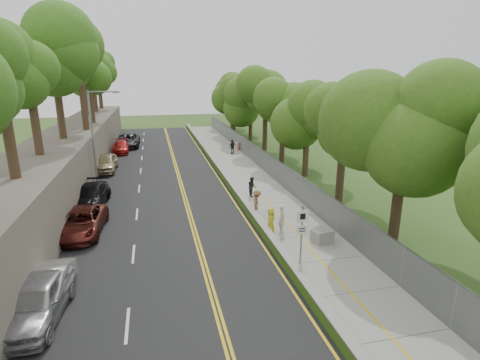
# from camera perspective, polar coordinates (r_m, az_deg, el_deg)

# --- Properties ---
(ground) EXTENTS (140.00, 140.00, 0.00)m
(ground) POSITION_cam_1_polar(r_m,az_deg,el_deg) (21.81, 3.56, -9.29)
(ground) COLOR #33511E
(ground) RESTS_ON ground
(road) EXTENTS (11.20, 66.00, 0.04)m
(road) POSITION_cam_1_polar(r_m,az_deg,el_deg) (35.11, -12.07, 0.29)
(road) COLOR black
(road) RESTS_ON ground
(sidewalk) EXTENTS (4.20, 66.00, 0.05)m
(sidewalk) POSITION_cam_1_polar(r_m,az_deg,el_deg) (36.08, 0.64, 1.08)
(sidewalk) COLOR gray
(sidewalk) RESTS_ON ground
(jersey_barrier) EXTENTS (0.42, 66.00, 0.60)m
(jersey_barrier) POSITION_cam_1_polar(r_m,az_deg,el_deg) (35.55, -2.96, 1.29)
(jersey_barrier) COLOR #81EF34
(jersey_barrier) RESTS_ON ground
(rock_embankment) EXTENTS (5.00, 66.00, 4.00)m
(rock_embankment) POSITION_cam_1_polar(r_m,az_deg,el_deg) (35.48, -25.44, 2.54)
(rock_embankment) COLOR #595147
(rock_embankment) RESTS_ON ground
(chainlink_fence) EXTENTS (0.04, 66.00, 2.00)m
(chainlink_fence) POSITION_cam_1_polar(r_m,az_deg,el_deg) (36.39, 3.86, 2.76)
(chainlink_fence) COLOR slate
(chainlink_fence) RESTS_ON ground
(trees_embankment) EXTENTS (6.40, 66.00, 13.00)m
(trees_embankment) POSITION_cam_1_polar(r_m,az_deg,el_deg) (34.64, -26.33, 16.40)
(trees_embankment) COLOR #40771F
(trees_embankment) RESTS_ON rock_embankment
(trees_fenceside) EXTENTS (7.00, 66.00, 14.00)m
(trees_fenceside) POSITION_cam_1_polar(r_m,az_deg,el_deg) (36.26, 7.68, 12.21)
(trees_fenceside) COLOR #45721F
(trees_fenceside) RESTS_ON ground
(streetlight) EXTENTS (2.52, 0.22, 8.00)m
(streetlight) POSITION_cam_1_polar(r_m,az_deg,el_deg) (33.51, -21.22, 6.92)
(streetlight) COLOR gray
(streetlight) RESTS_ON ground
(signpost) EXTENTS (0.62, 0.09, 3.10)m
(signpost) POSITION_cam_1_polar(r_m,az_deg,el_deg) (18.75, 9.42, -7.28)
(signpost) COLOR gray
(signpost) RESTS_ON sidewalk
(construction_barrel) EXTENTS (0.58, 0.58, 0.96)m
(construction_barrel) POSITION_cam_1_polar(r_m,az_deg,el_deg) (46.80, -0.49, 5.18)
(construction_barrel) COLOR orange
(construction_barrel) RESTS_ON sidewalk
(concrete_block) EXTENTS (1.27, 1.07, 0.73)m
(concrete_block) POSITION_cam_1_polar(r_m,az_deg,el_deg) (21.92, 12.42, -8.32)
(concrete_block) COLOR gray
(concrete_block) RESTS_ON sidewalk
(car_0) EXTENTS (2.34, 4.95, 1.63)m
(car_0) POSITION_cam_1_polar(r_m,az_deg,el_deg) (17.07, -28.53, -15.80)
(car_0) COLOR #A4A4A9
(car_0) RESTS_ON road
(car_1) EXTENTS (1.62, 4.29, 1.40)m
(car_1) POSITION_cam_1_polar(r_m,az_deg,el_deg) (17.91, -27.38, -14.54)
(car_1) COLOR silver
(car_1) RESTS_ON road
(car_2) EXTENTS (2.72, 5.33, 1.44)m
(car_2) POSITION_cam_1_polar(r_m,az_deg,el_deg) (24.29, -23.00, -5.94)
(car_2) COLOR #541B16
(car_2) RESTS_ON road
(car_3) EXTENTS (2.58, 5.40, 1.52)m
(car_3) POSITION_cam_1_polar(r_m,az_deg,el_deg) (28.95, -21.79, -2.27)
(car_3) COLOR black
(car_3) RESTS_ON road
(car_4) EXTENTS (2.06, 4.96, 1.68)m
(car_4) POSITION_cam_1_polar(r_m,az_deg,el_deg) (38.83, -19.78, 2.50)
(car_4) COLOR tan
(car_4) RESTS_ON road
(car_5) EXTENTS (1.76, 4.22, 1.36)m
(car_5) POSITION_cam_1_polar(r_m,az_deg,el_deg) (39.12, -19.92, 2.34)
(car_5) COLOR #9EA1A6
(car_5) RESTS_ON road
(car_6) EXTENTS (2.84, 6.04, 1.67)m
(car_6) POSITION_cam_1_polar(r_m,az_deg,el_deg) (51.09, -16.68, 5.82)
(car_6) COLOR black
(car_6) RESTS_ON road
(car_7) EXTENTS (1.99, 4.79, 1.39)m
(car_7) POSITION_cam_1_polar(r_m,az_deg,el_deg) (47.53, -17.70, 4.84)
(car_7) COLOR maroon
(car_7) RESTS_ON road
(car_8) EXTENTS (1.88, 4.34, 1.46)m
(car_8) POSITION_cam_1_polar(r_m,az_deg,el_deg) (52.91, -16.57, 6.04)
(car_8) COLOR silver
(car_8) RESTS_ON road
(painter_0) EXTENTS (0.58, 0.81, 1.55)m
(painter_0) POSITION_cam_1_polar(r_m,az_deg,el_deg) (22.56, 4.70, -6.14)
(painter_0) COLOR gold
(painter_0) RESTS_ON sidewalk
(painter_1) EXTENTS (0.47, 0.65, 1.69)m
(painter_1) POSITION_cam_1_polar(r_m,az_deg,el_deg) (22.74, 6.39, -5.81)
(painter_1) COLOR silver
(painter_1) RESTS_ON sidewalk
(painter_2) EXTENTS (0.65, 0.80, 1.54)m
(painter_2) POSITION_cam_1_polar(r_m,az_deg,el_deg) (29.06, 1.83, -1.00)
(painter_2) COLOR black
(painter_2) RESTS_ON sidewalk
(painter_3) EXTENTS (0.93, 1.24, 1.71)m
(painter_3) POSITION_cam_1_polar(r_m,az_deg,el_deg) (25.26, 2.60, -3.45)
(painter_3) COLOR brown
(painter_3) RESTS_ON sidewalk
(person_far) EXTENTS (1.07, 0.77, 1.69)m
(person_far) POSITION_cam_1_polar(r_m,az_deg,el_deg) (44.51, -1.16, 5.09)
(person_far) COLOR black
(person_far) RESTS_ON sidewalk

